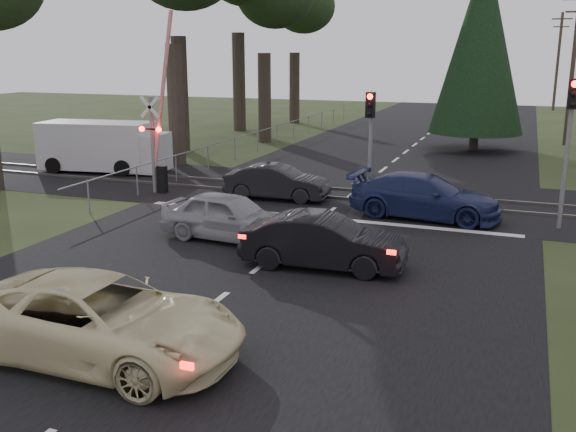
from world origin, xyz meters
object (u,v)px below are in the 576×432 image
at_px(crossing_signal, 158,142).
at_px(traffic_signal_right, 572,125).
at_px(traffic_signal_center, 370,129).
at_px(utility_pole_mid, 573,65).
at_px(cream_coupe, 99,319).
at_px(white_van, 106,147).
at_px(utility_pole_far, 558,60).
at_px(silver_car, 229,217).
at_px(dark_hatchback, 323,242).
at_px(blue_sedan, 425,196).
at_px(dark_car_far, 277,182).

relative_size(crossing_signal, traffic_signal_right, 1.48).
relative_size(crossing_signal, traffic_signal_center, 1.70).
xyz_separation_m(crossing_signal, utility_pole_mid, (15.77, 20.21, 2.67)).
bearing_deg(utility_pole_mid, cream_coupe, -105.68).
xyz_separation_m(cream_coupe, white_van, (-11.33, 16.02, 0.41)).
xyz_separation_m(traffic_signal_right, utility_pole_far, (0.95, 45.53, 1.41)).
relative_size(traffic_signal_center, silver_car, 0.98).
xyz_separation_m(crossing_signal, traffic_signal_right, (14.82, -0.31, 1.26)).
bearing_deg(utility_pole_mid, traffic_signal_right, -92.66).
relative_size(dark_hatchback, blue_sedan, 0.83).
height_order(traffic_signal_right, dark_hatchback, traffic_signal_right).
bearing_deg(white_van, utility_pole_mid, 31.02).
xyz_separation_m(utility_pole_mid, utility_pole_far, (0.00, 25.00, 0.00)).
bearing_deg(utility_pole_far, blue_sedan, -96.60).
distance_m(traffic_signal_center, cream_coupe, 13.91).
relative_size(utility_pole_far, blue_sedan, 1.77).
relative_size(traffic_signal_right, traffic_signal_center, 1.15).
distance_m(dark_hatchback, silver_car, 3.72).
height_order(cream_coupe, dark_car_far, cream_coupe).
height_order(crossing_signal, utility_pole_far, utility_pole_far).
bearing_deg(utility_pole_mid, utility_pole_far, 90.00).
bearing_deg(blue_sedan, traffic_signal_right, -85.63).
height_order(crossing_signal, traffic_signal_right, crossing_signal).
bearing_deg(crossing_signal, blue_sedan, -1.55).
bearing_deg(silver_car, dark_hatchback, -108.08).
height_order(utility_pole_mid, white_van, utility_pole_mid).
distance_m(traffic_signal_right, white_van, 20.07).
bearing_deg(traffic_signal_right, dark_car_far, 174.82).
bearing_deg(utility_pole_far, dark_car_far, -103.82).
xyz_separation_m(traffic_signal_right, white_van, (-19.63, 3.58, -2.14)).
xyz_separation_m(utility_pole_mid, dark_hatchback, (-6.93, -26.68, -4.03)).
bearing_deg(traffic_signal_right, utility_pole_mid, 87.34).
bearing_deg(traffic_signal_right, silver_car, -153.53).
distance_m(traffic_signal_right, traffic_signal_center, 6.68).
bearing_deg(dark_hatchback, cream_coupe, 156.39).
relative_size(cream_coupe, silver_car, 1.30).
height_order(utility_pole_mid, cream_coupe, utility_pole_mid).
xyz_separation_m(utility_pole_far, white_van, (-20.59, -41.95, -3.56)).
xyz_separation_m(traffic_signal_right, silver_car, (-9.39, -4.68, -2.60)).
bearing_deg(dark_car_far, utility_pole_far, -16.38).
bearing_deg(traffic_signal_center, dark_hatchback, -85.58).
bearing_deg(cream_coupe, crossing_signal, 27.42).
relative_size(traffic_signal_right, utility_pole_far, 0.52).
xyz_separation_m(crossing_signal, utility_pole_far, (15.77, 45.21, 2.67)).
relative_size(cream_coupe, dark_car_far, 1.37).
distance_m(traffic_signal_right, utility_pole_mid, 20.60).
relative_size(cream_coupe, white_van, 0.88).
distance_m(dark_car_far, white_van, 9.99).
distance_m(utility_pole_mid, dark_hatchback, 27.86).
distance_m(dark_hatchback, white_van, 16.77).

